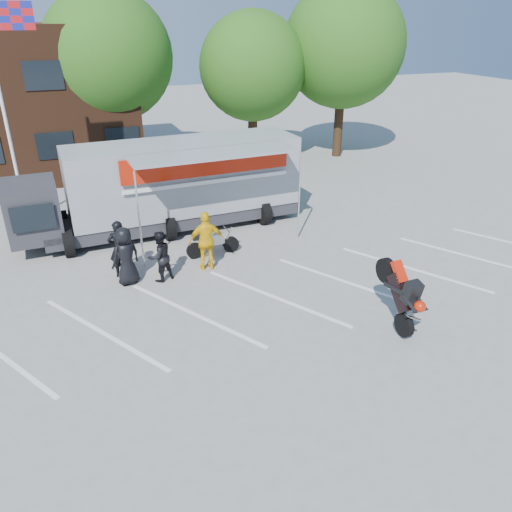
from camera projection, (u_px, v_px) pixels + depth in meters
ground at (283, 316)px, 13.41m from camera, size 100.00×100.00×0.00m
parking_bay_lines at (269, 298)px, 14.24m from camera, size 18.09×13.33×0.01m
flagpole at (7, 87)px, 17.50m from camera, size 1.61×0.12×8.00m
tree_left at (108, 56)px, 23.72m from camera, size 6.12×6.12×8.64m
tree_mid at (253, 67)px, 25.49m from camera, size 5.44×5.44×7.68m
tree_right at (344, 46)px, 26.33m from camera, size 6.46×6.46×9.12m
transporter_truck at (176, 228)px, 19.02m from camera, size 10.39×5.29×3.25m
parked_motorcycle at (213, 255)px, 16.85m from camera, size 1.89×0.68×0.98m
stunt_bike_rider at (385, 323)px, 13.09m from camera, size 0.84×1.74×2.03m
spectator_leather_a at (126, 256)px, 14.70m from camera, size 1.03×0.86×1.79m
spectator_leather_b at (120, 249)px, 15.10m from camera, size 0.76×0.59×1.84m
spectator_leather_c at (160, 256)px, 14.92m from camera, size 0.94×0.84×1.59m
spectator_hivis at (207, 241)px, 15.53m from camera, size 1.17×0.58×1.92m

